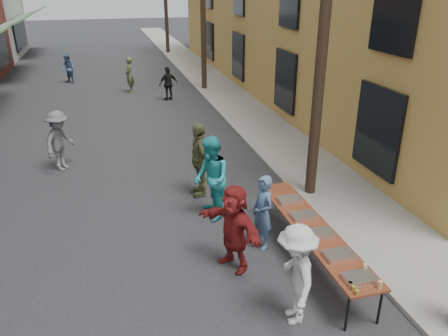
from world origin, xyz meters
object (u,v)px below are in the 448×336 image
catering_tray_sausage (359,278)px  guest_front_c (211,179)px  utility_pole_near (326,9)px  serving_table (312,229)px

catering_tray_sausage → guest_front_c: guest_front_c is taller
utility_pole_near → guest_front_c: utility_pole_near is taller
serving_table → guest_front_c: 2.63m
serving_table → catering_tray_sausage: 1.65m
utility_pole_near → serving_table: utility_pole_near is taller
guest_front_c → serving_table: bearing=32.5°
catering_tray_sausage → guest_front_c: bearing=110.9°
utility_pole_near → serving_table: 4.76m
catering_tray_sausage → guest_front_c: (-1.46, 3.83, 0.19)m
utility_pole_near → catering_tray_sausage: utility_pole_near is taller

